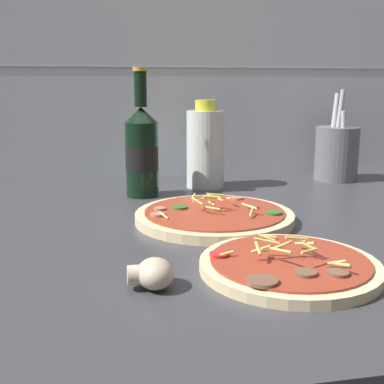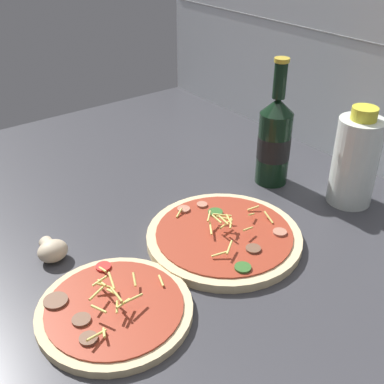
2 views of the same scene
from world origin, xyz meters
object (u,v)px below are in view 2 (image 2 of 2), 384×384
Objects in this scene: pizza_far at (224,236)px; beer_bottle at (274,140)px; pizza_near at (114,309)px; mushroom_left at (52,250)px; oil_bottle at (355,160)px.

beer_bottle is at bearing 115.22° from pizza_far.
pizza_near reaches higher than mushroom_left.
pizza_near is 0.83× the size of pizza_far.
pizza_near is at bearing 6.36° from mushroom_left.
beer_bottle is at bearing 86.31° from mushroom_left.
pizza_near is at bearing -72.82° from beer_bottle.
beer_bottle is at bearing 107.18° from pizza_near.
beer_bottle is 4.96× the size of mushroom_left.
pizza_near is 24.72cm from pizza_far.
beer_bottle is 49.36cm from mushroom_left.
oil_bottle is 3.70× the size of mushroom_left.
oil_bottle is (0.83, 53.39, 8.37)cm from pizza_near.
oil_bottle is at bearing 89.10° from pizza_near.
beer_bottle reaches higher than mushroom_left.
oil_bottle reaches higher than pizza_far.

